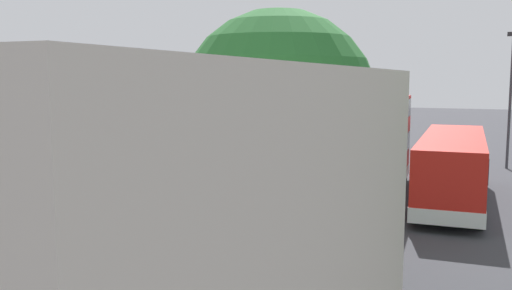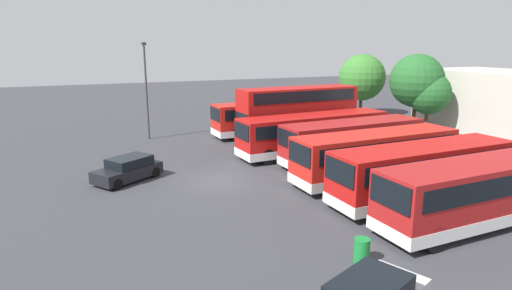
% 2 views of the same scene
% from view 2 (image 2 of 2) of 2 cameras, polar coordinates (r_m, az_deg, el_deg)
% --- Properties ---
extents(ground_plane, '(140.00, 140.00, 0.00)m').
position_cam_2_polar(ground_plane, '(25.84, -4.91, -4.78)').
color(ground_plane, '#38383D').
extents(bus_single_deck_near_end, '(2.87, 11.58, 2.95)m').
position_cam_2_polar(bus_single_deck_near_end, '(38.56, 2.63, 3.78)').
color(bus_single_deck_near_end, red).
rests_on(bus_single_deck_near_end, ground).
extents(bus_double_decker_second, '(3.06, 10.27, 4.55)m').
position_cam_2_polar(bus_double_decker_second, '(35.54, 5.57, 4.26)').
color(bus_double_decker_second, '#B71411').
rests_on(bus_double_decker_second, ground).
extents(bus_single_deck_third, '(3.32, 11.90, 2.95)m').
position_cam_2_polar(bus_single_deck_third, '(31.88, 7.70, 1.65)').
color(bus_single_deck_third, '#B71411').
rests_on(bus_single_deck_third, ground).
extents(bus_single_deck_fourth, '(3.07, 10.29, 2.95)m').
position_cam_2_polar(bus_single_deck_fourth, '(29.55, 12.69, 0.51)').
color(bus_single_deck_fourth, '#A51919').
rests_on(bus_single_deck_fourth, ground).
extents(bus_single_deck_fifth, '(2.92, 10.56, 2.95)m').
position_cam_2_polar(bus_single_deck_fifth, '(26.20, 15.67, -1.29)').
color(bus_single_deck_fifth, red).
rests_on(bus_single_deck_fifth, ground).
extents(bus_single_deck_sixth, '(2.90, 10.63, 2.95)m').
position_cam_2_polar(bus_single_deck_sixth, '(23.70, 21.39, -3.25)').
color(bus_single_deck_sixth, '#B71411').
rests_on(bus_single_deck_sixth, ground).
extents(bus_single_deck_seventh, '(2.95, 12.01, 2.95)m').
position_cam_2_polar(bus_single_deck_seventh, '(22.19, 28.87, -5.10)').
color(bus_single_deck_seventh, '#A51919').
rests_on(bus_single_deck_seventh, ground).
extents(car_hatchback_silver, '(3.70, 4.38, 1.43)m').
position_cam_2_polar(car_hatchback_silver, '(26.72, -16.66, -3.12)').
color(car_hatchback_silver, black).
rests_on(car_hatchback_silver, ground).
extents(lamp_post_tall, '(0.70, 0.30, 8.13)m').
position_cam_2_polar(lamp_post_tall, '(37.43, -14.44, 7.91)').
color(lamp_post_tall, '#38383D').
rests_on(lamp_post_tall, ground).
extents(waste_bin_yellow, '(0.60, 0.60, 0.95)m').
position_cam_2_polar(waste_bin_yellow, '(16.93, 13.89, -13.49)').
color(waste_bin_yellow, '#197F33').
rests_on(waste_bin_yellow, ground).
extents(tree_leftmost, '(5.19, 5.19, 6.93)m').
position_cam_2_polar(tree_leftmost, '(50.13, 13.95, 8.73)').
color(tree_leftmost, '#4C3823').
rests_on(tree_leftmost, ground).
extents(tree_midleft, '(3.89, 3.89, 5.59)m').
position_cam_2_polar(tree_midleft, '(42.24, 22.03, 6.42)').
color(tree_midleft, '#4C3823').
rests_on(tree_midleft, ground).
extents(tree_midright, '(4.91, 4.91, 7.15)m').
position_cam_2_polar(tree_midright, '(42.53, 20.61, 8.00)').
color(tree_midright, '#4C3823').
rests_on(tree_midright, ground).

